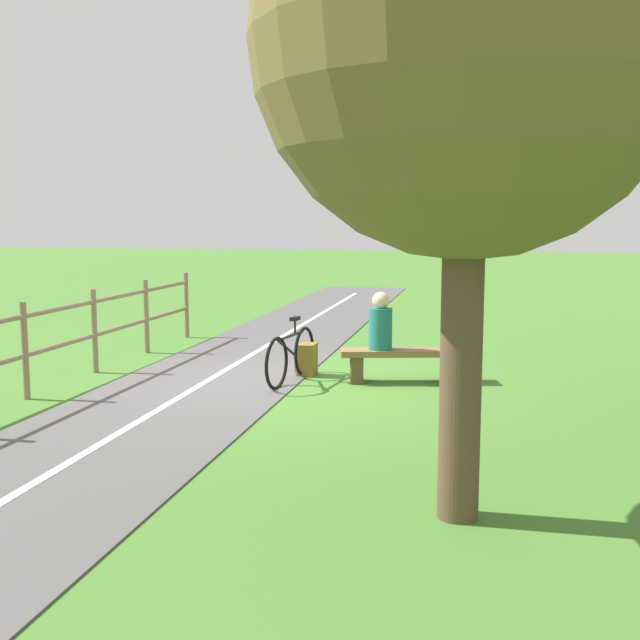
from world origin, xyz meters
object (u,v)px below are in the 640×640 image
bicycle (291,356)px  person_seated (381,324)px  backpack (307,360)px  tree_near_bench (469,42)px  bench (404,359)px

bicycle → person_seated: bearing=111.3°
person_seated → bicycle: bearing=-0.1°
backpack → person_seated: bearing=167.7°
person_seated → tree_near_bench: tree_near_bench is taller
person_seated → backpack: bearing=-25.3°
person_seated → bicycle: 1.26m
person_seated → backpack: (1.05, -0.23, -0.57)m
bicycle → tree_near_bench: bearing=36.8°
bicycle → backpack: 0.52m
bench → bicycle: 1.51m
tree_near_bench → bench: bearing=-79.4°
bench → backpack: bearing=-19.5°
person_seated → backpack: person_seated is taller
bicycle → tree_near_bench: size_ratio=0.33×
bicycle → backpack: bearing=176.7°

